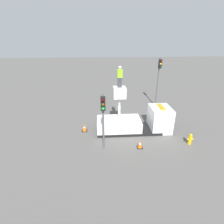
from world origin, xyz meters
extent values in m
plane|color=#565451|center=(0.00, 0.00, 0.00)|extent=(120.00, 120.00, 0.00)
cube|color=black|center=(0.00, 0.00, 0.12)|extent=(5.83, 2.34, 0.24)
cube|color=white|center=(-0.93, 0.00, 0.59)|extent=(3.97, 2.28, 1.17)
cube|color=white|center=(2.91, 0.00, 1.12)|extent=(1.85, 2.28, 2.24)
cube|color=black|center=(3.85, 0.00, 1.57)|extent=(0.03, 1.94, 0.90)
cube|color=orange|center=(2.91, 0.00, 2.31)|extent=(0.36, 1.37, 0.14)
cylinder|color=silver|center=(-0.90, 0.00, 2.29)|extent=(0.22, 0.22, 2.24)
cube|color=white|center=(-0.90, 0.00, 3.76)|extent=(1.06, 1.06, 0.90)
cube|color=#38383D|center=(-0.90, 0.00, 4.63)|extent=(0.34, 0.26, 0.84)
cube|color=#8CEA1E|center=(-0.90, 0.00, 5.38)|extent=(0.40, 0.26, 0.66)
sphere|color=beige|center=(-0.90, 0.00, 5.82)|extent=(0.23, 0.23, 0.23)
cylinder|color=white|center=(-0.90, 0.00, 5.91)|extent=(0.26, 0.26, 0.09)
cylinder|color=#515156|center=(-2.38, -2.70, 2.27)|extent=(0.14, 0.14, 4.53)
cube|color=black|center=(-2.38, -2.91, 3.88)|extent=(0.34, 0.28, 1.00)
sphere|color=#490707|center=(-2.38, -3.09, 4.19)|extent=(0.22, 0.22, 0.22)
sphere|color=#503C07|center=(-2.38, -3.09, 3.88)|extent=(0.22, 0.22, 0.22)
sphere|color=green|center=(-2.38, -3.09, 3.57)|extent=(0.22, 0.22, 0.22)
cylinder|color=#515156|center=(4.36, 5.97, 2.96)|extent=(0.14, 0.14, 5.91)
cube|color=black|center=(4.36, 5.76, 5.26)|extent=(0.34, 0.28, 1.00)
sphere|color=#490707|center=(4.36, 5.57, 5.57)|extent=(0.22, 0.22, 0.22)
sphere|color=gold|center=(4.36, 5.57, 5.26)|extent=(0.22, 0.22, 0.22)
sphere|color=#083710|center=(4.36, 5.57, 4.95)|extent=(0.22, 0.22, 0.22)
cylinder|color=gold|center=(4.69, -2.57, 0.37)|extent=(0.29, 0.29, 0.74)
sphere|color=gold|center=(4.69, -2.57, 0.82)|extent=(0.25, 0.25, 0.25)
cylinder|color=gold|center=(4.48, -2.57, 0.45)|extent=(0.12, 0.12, 0.12)
cylinder|color=gold|center=(4.89, -2.57, 0.45)|extent=(0.12, 0.12, 0.12)
cube|color=black|center=(-4.12, 0.17, 0.01)|extent=(0.49, 0.49, 0.03)
cone|color=orange|center=(-4.12, 0.17, 0.34)|extent=(0.41, 0.41, 0.68)
cylinder|color=white|center=(-4.12, 0.17, 0.38)|extent=(0.21, 0.21, 0.10)
cube|color=black|center=(0.49, -2.81, 0.01)|extent=(0.45, 0.45, 0.03)
cone|color=orange|center=(0.49, -2.81, 0.33)|extent=(0.38, 0.38, 0.66)
cylinder|color=white|center=(0.49, -2.81, 0.37)|extent=(0.20, 0.20, 0.09)
camera|label=1|loc=(-2.51, -14.29, 8.25)|focal=28.00mm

